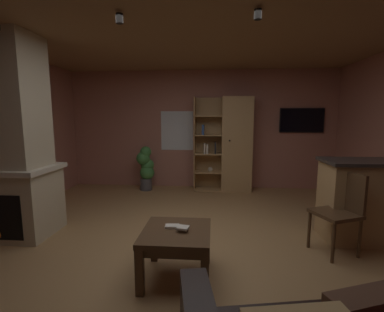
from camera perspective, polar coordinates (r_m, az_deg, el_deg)
floor at (r=3.35m, az=-0.57°, el=-19.28°), size 5.73×5.89×0.02m
wall_back at (r=5.95m, az=1.95°, el=5.57°), size 5.85×0.06×2.54m
ceiling at (r=3.15m, az=-0.64°, el=27.08°), size 5.73×5.89×0.02m
window_pane_back at (r=5.96m, az=-3.19°, el=5.37°), size 0.71×0.01×0.85m
stone_fireplace at (r=4.13m, az=-34.15°, el=1.38°), size 1.05×0.78×2.54m
bookshelf_cabinet at (r=5.70m, az=8.57°, el=2.34°), size 1.20×0.41×1.96m
coffee_table at (r=2.68m, az=-3.32°, el=-17.19°), size 0.64×0.66×0.48m
table_book_0 at (r=2.70m, az=-4.21°, el=-14.63°), size 0.14×0.09×0.02m
table_book_1 at (r=2.61m, az=-1.90°, el=-14.94°), size 0.12×0.11×0.02m
dining_chair at (r=3.52m, az=29.05°, el=-9.45°), size 0.55×0.55×0.92m
potted_floor_plant at (r=5.79m, az=-9.72°, el=-2.36°), size 0.37×0.35×0.94m
wall_mounted_tv at (r=6.16m, az=22.21°, el=7.01°), size 0.91×0.06×0.51m
track_light_spot_1 at (r=2.98m, az=-15.12°, el=26.28°), size 0.07×0.07×0.09m
track_light_spot_2 at (r=2.87m, az=13.78°, el=27.11°), size 0.07×0.07×0.09m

